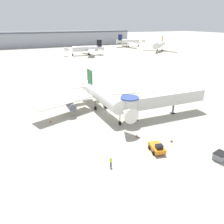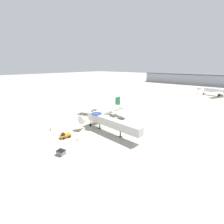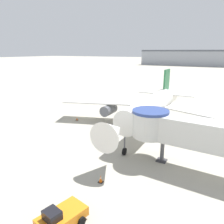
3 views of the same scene
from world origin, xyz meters
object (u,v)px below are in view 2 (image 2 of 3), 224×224
object	(u,v)px
traffic_cone_port_wing	(85,114)
background_jet_black_tail	(218,90)
traffic_cone_near_nose	(79,131)
main_airplane	(106,112)
jet_bridge	(111,122)
traffic_cone_apron_front	(77,139)
service_container_gray	(61,152)
ground_crew_marshaller	(50,128)
pushback_tug_orange	(65,135)

from	to	relation	value
traffic_cone_port_wing	background_jet_black_tail	size ratio (longest dim) A/B	0.03
traffic_cone_near_nose	traffic_cone_port_wing	world-z (taller)	traffic_cone_near_nose
main_airplane	traffic_cone_port_wing	bearing A→B (deg)	-176.12
traffic_cone_port_wing	background_jet_black_tail	xyz separation A→B (m)	(43.60, 99.01, 3.96)
main_airplane	traffic_cone_near_nose	bearing A→B (deg)	-88.36
jet_bridge	traffic_cone_port_wing	xyz separation A→B (m)	(-23.85, 7.74, -3.76)
traffic_cone_apron_front	traffic_cone_port_wing	xyz separation A→B (m)	(-18.94, 18.88, 0.01)
jet_bridge	service_container_gray	size ratio (longest dim) A/B	8.91
ground_crew_marshaller	background_jet_black_tail	bearing A→B (deg)	126.95
ground_crew_marshaller	background_jet_black_tail	size ratio (longest dim) A/B	0.06
traffic_cone_near_nose	traffic_cone_apron_front	size ratio (longest dim) A/B	1.05
main_airplane	ground_crew_marshaller	xyz separation A→B (m)	(-8.08, -21.85, -2.85)
background_jet_black_tail	traffic_cone_near_nose	bearing A→B (deg)	-6.87
pushback_tug_orange	background_jet_black_tail	size ratio (longest dim) A/B	0.14
traffic_cone_apron_front	ground_crew_marshaller	xyz separation A→B (m)	(-13.65, -1.90, 0.62)
pushback_tug_orange	service_container_gray	world-z (taller)	pushback_tug_orange
traffic_cone_port_wing	background_jet_black_tail	distance (m)	108.25
pushback_tug_orange	ground_crew_marshaller	bearing A→B (deg)	-165.02
service_container_gray	background_jet_black_tail	size ratio (longest dim) A/B	0.09
service_container_gray	pushback_tug_orange	bearing A→B (deg)	140.81
main_airplane	service_container_gray	size ratio (longest dim) A/B	13.44
main_airplane	traffic_cone_port_wing	distance (m)	13.86
pushback_tug_orange	ground_crew_marshaller	world-z (taller)	pushback_tug_orange
jet_bridge	service_container_gray	bearing A→B (deg)	-91.59
ground_crew_marshaller	traffic_cone_near_nose	bearing A→B (deg)	90.95
jet_bridge	pushback_tug_orange	bearing A→B (deg)	-123.77
pushback_tug_orange	service_container_gray	xyz separation A→B (m)	(7.91, -6.45, -0.13)
jet_bridge	background_jet_black_tail	bearing A→B (deg)	82.50
ground_crew_marshaller	background_jet_black_tail	world-z (taller)	background_jet_black_tail
pushback_tug_orange	jet_bridge	bearing A→B (deg)	65.64
service_container_gray	ground_crew_marshaller	distance (m)	18.07
pushback_tug_orange	ground_crew_marshaller	size ratio (longest dim) A/B	2.28
traffic_cone_near_nose	background_jet_black_tail	xyz separation A→B (m)	(29.59, 113.40, 3.96)
traffic_cone_port_wing	main_airplane	bearing A→B (deg)	4.57
background_jet_black_tail	main_airplane	bearing A→B (deg)	-9.40
main_airplane	jet_bridge	xyz separation A→B (m)	(10.48, -8.81, 0.31)
pushback_tug_orange	service_container_gray	size ratio (longest dim) A/B	1.52
main_airplane	jet_bridge	world-z (taller)	main_airplane
traffic_cone_near_nose	ground_crew_marshaller	world-z (taller)	ground_crew_marshaller
traffic_cone_near_nose	background_jet_black_tail	bearing A→B (deg)	75.38
pushback_tug_orange	traffic_cone_port_wing	world-z (taller)	pushback_tug_orange
service_container_gray	traffic_cone_apron_front	distance (m)	8.63
traffic_cone_port_wing	traffic_cone_apron_front	bearing A→B (deg)	-44.91
pushback_tug_orange	service_container_gray	bearing A→B (deg)	-26.80
ground_crew_marshaller	traffic_cone_apron_front	bearing A→B (deg)	62.59
jet_bridge	main_airplane	bearing A→B (deg)	142.93
traffic_cone_port_wing	ground_crew_marshaller	size ratio (longest dim) A/B	0.44
traffic_cone_port_wing	background_jet_black_tail	bearing A→B (deg)	66.23
main_airplane	traffic_cone_port_wing	size ratio (longest dim) A/B	45.84
main_airplane	traffic_cone_apron_front	world-z (taller)	main_airplane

